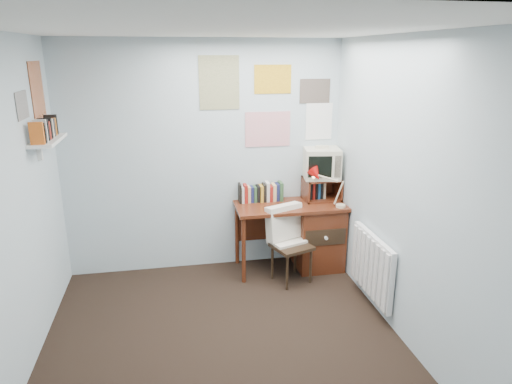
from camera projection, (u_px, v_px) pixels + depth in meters
ground at (227, 359)px, 3.66m from camera, size 3.50×3.50×0.00m
back_wall at (204, 159)px, 4.93m from camera, size 3.00×0.02×2.50m
right_wall at (415, 200)px, 3.56m from camera, size 0.02×3.50×2.50m
ceiling at (220, 28)px, 2.92m from camera, size 3.00×3.50×0.02m
desk at (313, 233)px, 5.14m from camera, size 1.20×0.55×0.76m
desk_chair at (292, 247)px, 4.79m from camera, size 0.51×0.50×0.79m
desk_lamp at (341, 190)px, 4.84m from camera, size 0.29×0.25×0.38m
tv_riser at (322, 189)px, 5.12m from camera, size 0.40×0.30×0.25m
crt_tv at (321, 162)px, 5.05m from camera, size 0.43×0.41×0.37m
book_row at (265, 191)px, 5.08m from camera, size 0.60×0.14×0.22m
radiator at (372, 266)px, 4.31m from camera, size 0.09×0.80×0.60m
wall_shelf at (48, 140)px, 3.96m from camera, size 0.20×0.62×0.24m
posters_back at (268, 101)px, 4.88m from camera, size 1.20×0.01×0.90m
posters_left at (30, 96)px, 3.83m from camera, size 0.01×0.70×0.60m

